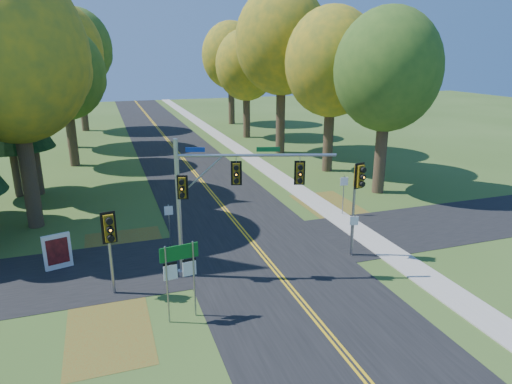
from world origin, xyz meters
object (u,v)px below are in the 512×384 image
object	(u,v)px
traffic_mast	(218,191)
info_kiosk	(57,252)
route_sign_cluster	(180,266)
east_signal_pole	(358,186)

from	to	relation	value
traffic_mast	info_kiosk	distance (m)	8.29
traffic_mast	route_sign_cluster	distance (m)	4.13
traffic_mast	east_signal_pole	world-z (taller)	traffic_mast
route_sign_cluster	traffic_mast	bearing A→B (deg)	45.42
east_signal_pole	info_kiosk	bearing A→B (deg)	154.86
route_sign_cluster	info_kiosk	xyz separation A→B (m)	(-4.75, 6.06, -1.34)
traffic_mast	info_kiosk	bearing A→B (deg)	173.38
traffic_mast	info_kiosk	size ratio (longest dim) A/B	3.88
east_signal_pole	info_kiosk	world-z (taller)	east_signal_pole
route_sign_cluster	info_kiosk	size ratio (longest dim) A/B	1.81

